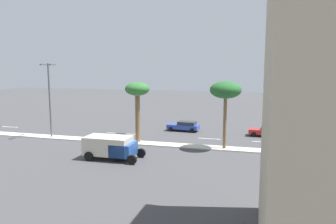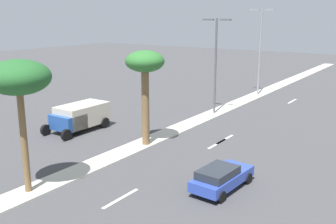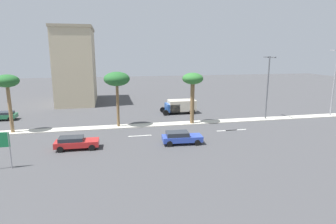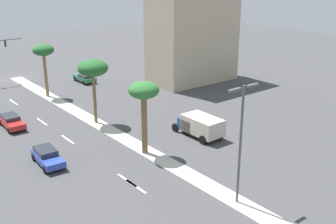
# 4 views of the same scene
# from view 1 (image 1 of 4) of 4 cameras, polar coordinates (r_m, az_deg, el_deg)

# --- Properties ---
(ground_plane) EXTENTS (160.00, 160.00, 0.00)m
(ground_plane) POSITION_cam_1_polar(r_m,az_deg,el_deg) (39.20, -7.64, -5.25)
(ground_plane) COLOR #424244
(median_curb) EXTENTS (1.80, 95.73, 0.12)m
(median_curb) POSITION_cam_1_polar(r_m,az_deg,el_deg) (44.38, -20.41, -4.05)
(median_curb) COLOR beige
(median_curb) RESTS_ON ground
(lane_stripe_front) EXTENTS (0.20, 2.80, 0.01)m
(lane_stripe_front) POSITION_cam_1_polar(r_m,az_deg,el_deg) (40.64, 16.44, -5.03)
(lane_stripe_front) COLOR silver
(lane_stripe_front) RESTS_ON ground
(lane_stripe_left) EXTENTS (0.20, 2.80, 0.01)m
(lane_stripe_left) POSITION_cam_1_polar(r_m,az_deg,el_deg) (41.03, 7.17, -4.64)
(lane_stripe_left) COLOR silver
(lane_stripe_left) RESTS_ON ground
(lane_stripe_center) EXTENTS (0.20, 2.80, 0.01)m
(lane_stripe_center) POSITION_cam_1_polar(r_m,az_deg,el_deg) (43.99, -7.40, -3.78)
(lane_stripe_center) COLOR silver
(lane_stripe_center) RESTS_ON ground
(lane_stripe_right) EXTENTS (0.20, 2.80, 0.01)m
(lane_stripe_right) POSITION_cam_1_polar(r_m,az_deg,el_deg) (44.49, -8.92, -3.67)
(lane_stripe_right) COLOR silver
(lane_stripe_right) RESTS_ON ground
(lane_stripe_outboard) EXTENTS (0.20, 2.80, 0.01)m
(lane_stripe_outboard) POSITION_cam_1_polar(r_m,az_deg,el_deg) (53.82, -25.81, -2.35)
(lane_stripe_outboard) COLOR silver
(lane_stripe_outboard) RESTS_ON ground
(directional_road_sign) EXTENTS (0.10, 1.37, 3.25)m
(directional_road_sign) POSITION_cam_1_polar(r_m,az_deg,el_deg) (47.89, 23.55, -0.64)
(directional_road_sign) COLOR gray
(directional_road_sign) RESTS_ON ground
(palm_tree_rear) EXTENTS (3.35, 3.35, 7.25)m
(palm_tree_rear) POSITION_cam_1_polar(r_m,az_deg,el_deg) (35.23, 10.00, 3.62)
(palm_tree_rear) COLOR brown
(palm_tree_rear) RESTS_ON median_curb
(palm_tree_left) EXTENTS (2.84, 2.84, 6.99)m
(palm_tree_left) POSITION_cam_1_polar(r_m,az_deg,el_deg) (37.98, -5.36, 3.41)
(palm_tree_left) COLOR brown
(palm_tree_left) RESTS_ON median_curb
(street_lamp_trailing) EXTENTS (2.90, 0.24, 9.15)m
(street_lamp_trailing) POSITION_cam_1_polar(r_m,az_deg,el_deg) (43.21, -19.95, 2.99)
(street_lamp_trailing) COLOR #515459
(street_lamp_trailing) RESTS_ON median_curb
(sedan_red_leading) EXTENTS (1.98, 4.45, 1.32)m
(sedan_red_leading) POSITION_cam_1_polar(r_m,az_deg,el_deg) (43.72, 16.96, -3.18)
(sedan_red_leading) COLOR red
(sedan_red_leading) RESTS_ON ground
(sedan_blue_outboard) EXTENTS (2.13, 4.44, 1.38)m
(sedan_blue_outboard) POSITION_cam_1_polar(r_m,az_deg,el_deg) (45.37, 2.83, -2.41)
(sedan_blue_outboard) COLOR #2D47AD
(sedan_blue_outboard) RESTS_ON ground
(box_truck) EXTENTS (2.72, 5.59, 2.19)m
(box_truck) POSITION_cam_1_polar(r_m,az_deg,el_deg) (32.26, -9.72, -5.96)
(box_truck) COLOR #234C99
(box_truck) RESTS_ON ground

